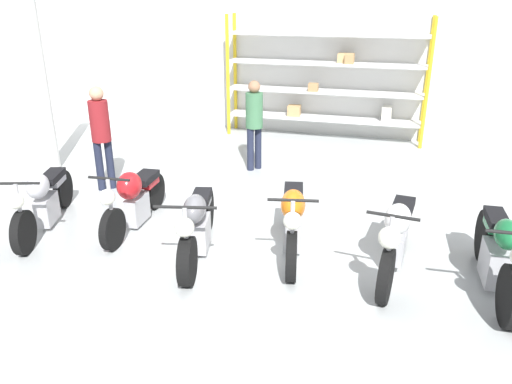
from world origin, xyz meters
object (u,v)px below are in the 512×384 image
object	(u,v)px
person_browsing	(101,130)
motorcycle_grey	(197,225)
person_near_rack	(254,118)
motorcycle_red	(134,198)
motorcycle_white	(397,235)
shelving_rack	(326,79)
motorcycle_silver	(44,200)
motorcycle_green	(500,256)
motorcycle_orange	(293,219)

from	to	relation	value
person_browsing	motorcycle_grey	bearing A→B (deg)	-172.72
person_near_rack	person_browsing	bearing A→B (deg)	75.91
motorcycle_red	person_browsing	world-z (taller)	person_browsing
motorcycle_white	person_near_rack	size ratio (longest dim) A/B	1.24
shelving_rack	motorcycle_white	distance (m)	6.09
motorcycle_white	person_browsing	distance (m)	5.11
shelving_rack	motorcycle_red	size ratio (longest dim) A/B	2.31
shelving_rack	motorcycle_white	size ratio (longest dim) A/B	2.14
motorcycle_red	person_near_rack	bearing A→B (deg)	158.93
motorcycle_red	motorcycle_white	world-z (taller)	motorcycle_white
motorcycle_silver	motorcycle_grey	world-z (taller)	motorcycle_silver
motorcycle_red	person_browsing	bearing A→B (deg)	-138.19
motorcycle_red	person_browsing	distance (m)	1.84
person_browsing	motorcycle_silver	bearing A→B (deg)	133.31
shelving_rack	person_browsing	bearing A→B (deg)	-126.09
motorcycle_red	motorcycle_grey	distance (m)	1.27
motorcycle_red	motorcycle_green	size ratio (longest dim) A/B	0.96
motorcycle_orange	motorcycle_white	xyz separation A→B (m)	(1.30, -0.14, 0.02)
motorcycle_green	motorcycle_silver	bearing A→B (deg)	-92.22
motorcycle_green	person_near_rack	bearing A→B (deg)	-133.13
motorcycle_silver	motorcycle_orange	bearing A→B (deg)	76.95
motorcycle_green	person_browsing	distance (m)	6.22
motorcycle_silver	motorcycle_green	bearing A→B (deg)	72.87
motorcycle_orange	shelving_rack	bearing A→B (deg)	173.46
motorcycle_silver	motorcycle_orange	size ratio (longest dim) A/B	1.04
motorcycle_grey	motorcycle_white	world-z (taller)	motorcycle_white
person_near_rack	motorcycle_green	bearing A→B (deg)	177.17
motorcycle_red	person_browsing	size ratio (longest dim) A/B	1.10
motorcycle_white	motorcycle_silver	bearing A→B (deg)	-81.72
motorcycle_grey	person_near_rack	world-z (taller)	person_near_rack
person_browsing	motorcycle_red	bearing A→B (deg)	178.28
motorcycle_white	person_near_rack	world-z (taller)	person_near_rack
shelving_rack	motorcycle_orange	xyz separation A→B (m)	(0.43, -5.64, -0.90)
motorcycle_white	person_browsing	xyz separation A→B (m)	(-4.85, 1.48, 0.57)
motorcycle_grey	person_near_rack	distance (m)	3.49
person_near_rack	motorcycle_orange	bearing A→B (deg)	152.45
motorcycle_silver	motorcycle_red	world-z (taller)	motorcycle_red
motorcycle_silver	person_near_rack	bearing A→B (deg)	129.37
motorcycle_green	motorcycle_white	bearing A→B (deg)	-98.12
motorcycle_grey	motorcycle_white	bearing A→B (deg)	83.51
shelving_rack	person_near_rack	size ratio (longest dim) A/B	2.66
motorcycle_white	person_browsing	world-z (taller)	person_browsing
shelving_rack	motorcycle_red	bearing A→B (deg)	-108.98
motorcycle_green	motorcycle_grey	bearing A→B (deg)	-89.93
motorcycle_red	motorcycle_orange	size ratio (longest dim) A/B	0.98
motorcycle_silver	motorcycle_grey	size ratio (longest dim) A/B	1.01
motorcycle_red	shelving_rack	bearing A→B (deg)	157.91
motorcycle_grey	motorcycle_green	bearing A→B (deg)	79.76
shelving_rack	motorcycle_grey	distance (m)	6.15
motorcycle_orange	motorcycle_white	world-z (taller)	motorcycle_white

